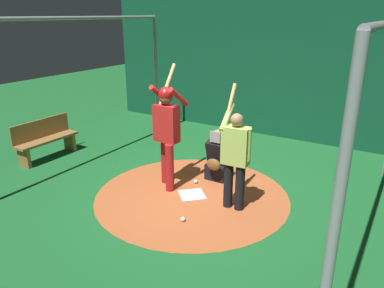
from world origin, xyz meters
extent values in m
plane|color=#195B28|center=(0.00, 0.00, 0.00)|extent=(25.79, 25.79, 0.00)
cylinder|color=#AD562D|center=(0.00, 0.00, 0.00)|extent=(3.35, 3.35, 0.01)
cube|color=white|center=(0.00, 0.00, 0.01)|extent=(0.59, 0.59, 0.01)
cylinder|color=maroon|center=(0.04, -0.44, 0.43)|extent=(0.15, 0.15, 0.87)
cylinder|color=maroon|center=(-0.20, -0.71, 0.43)|extent=(0.15, 0.15, 0.87)
cube|color=#B21E1E|center=(-0.08, -0.57, 1.19)|extent=(0.22, 0.44, 0.65)
cylinder|color=#B21E1E|center=(-0.18, -0.38, 1.67)|extent=(0.53, 0.09, 0.41)
cylinder|color=#B21E1E|center=(-0.18, -0.77, 1.67)|extent=(0.53, 0.09, 0.41)
sphere|color=brown|center=(-0.08, -0.57, 1.65)|extent=(0.22, 0.22, 0.22)
sphere|color=#A51414|center=(-0.08, -0.57, 1.71)|extent=(0.25, 0.25, 0.25)
cylinder|color=tan|center=(-0.30, -0.71, 1.80)|extent=(0.54, 0.06, 0.73)
cube|color=black|center=(-0.89, 0.05, 0.15)|extent=(0.40, 0.40, 0.30)
cube|color=black|center=(-0.85, 0.05, 0.53)|extent=(0.31, 0.40, 0.49)
sphere|color=#9E704C|center=(-0.83, 0.05, 0.88)|extent=(0.23, 0.23, 0.23)
cube|color=gray|center=(-0.72, 0.05, 0.88)|extent=(0.03, 0.21, 0.21)
ellipsoid|color=brown|center=(-0.57, 0.11, 0.40)|extent=(0.12, 0.28, 0.22)
cylinder|color=black|center=(0.00, 0.89, 0.38)|extent=(0.15, 0.15, 0.77)
cylinder|color=black|center=(0.01, 0.70, 0.38)|extent=(0.15, 0.15, 0.77)
cube|color=#ADC55C|center=(0.00, 0.80, 1.07)|extent=(0.25, 0.43, 0.61)
cylinder|color=#ADC55C|center=(-0.01, 1.00, 1.12)|extent=(0.09, 0.09, 0.51)
cylinder|color=#ADC55C|center=(-0.08, 0.59, 1.48)|extent=(0.45, 0.12, 0.40)
sphere|color=#9E704C|center=(0.00, 0.80, 1.48)|extent=(0.20, 0.20, 0.20)
cylinder|color=tan|center=(-0.16, 0.58, 1.59)|extent=(0.46, 0.09, 0.74)
cube|color=#0F472D|center=(-4.03, 0.00, 1.83)|extent=(0.20, 9.79, 3.66)
cylinder|color=gray|center=(-2.68, -2.74, 1.46)|extent=(0.08, 0.08, 2.91)
cylinder|color=gray|center=(2.68, 2.74, 1.46)|extent=(0.08, 0.08, 2.91)
cylinder|color=gray|center=(0.00, -2.74, 2.91)|extent=(5.37, 0.07, 0.07)
cube|color=olive|center=(0.15, -3.59, 0.42)|extent=(1.42, 0.36, 0.05)
cube|color=olive|center=(0.15, -3.75, 0.65)|extent=(1.42, 0.04, 0.40)
cube|color=olive|center=(-0.44, -3.59, 0.20)|extent=(0.08, 0.32, 0.40)
cube|color=olive|center=(0.74, -3.59, 0.20)|extent=(0.08, 0.32, 0.40)
sphere|color=white|center=(-0.44, -0.19, 0.04)|extent=(0.07, 0.07, 0.07)
sphere|color=white|center=(0.81, 0.34, 0.04)|extent=(0.07, 0.07, 0.07)
camera|label=1|loc=(4.92, 3.05, 3.00)|focal=34.65mm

